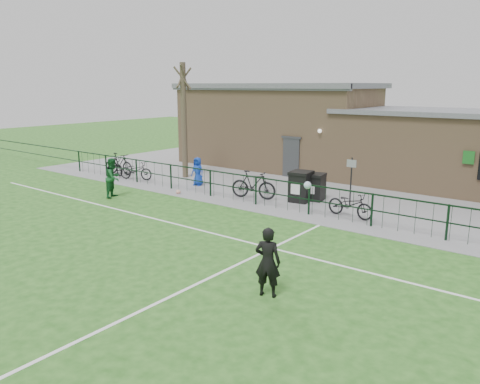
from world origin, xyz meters
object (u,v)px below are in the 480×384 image
Objects in this scene: wheelie_bin_left at (301,187)px; bicycle_b at (120,164)px; bicycle_e at (350,204)px; outfield_player at (113,178)px; bicycle_c at (136,170)px; bicycle_d at (253,185)px; wheelie_bin_right at (315,188)px; ball_ground at (178,192)px; spectator_child at (198,171)px; bare_tree at (184,121)px; sign_post at (351,182)px; bicycle_a at (114,166)px.

wheelie_bin_left is 11.14m from bicycle_b.
outfield_player is at bearing 115.85° from bicycle_e.
bicycle_c is at bearing 12.44° from outfield_player.
bicycle_d is (-1.89, -0.83, 0.01)m from wheelie_bin_left.
ball_ground is (-5.51, -2.77, -0.45)m from wheelie_bin_right.
bicycle_c is 1.33× the size of spectator_child.
bare_tree is at bearing -15.70° from outfield_player.
bicycle_b is 0.96× the size of bicycle_d.
bicycle_d is at bearing -158.03° from wheelie_bin_right.
bicycle_b is at bearing -174.14° from sign_post.
wheelie_bin_right is at bearing -86.37° from bicycle_b.
sign_post reaches higher than bicycle_d.
bicycle_b is (0.18, 0.25, 0.09)m from bicycle_a.
bicycle_e is 8.44m from spectator_child.
bicycle_c is (1.86, -0.43, -0.10)m from bicycle_b.
spectator_child is at bearing -173.60° from sign_post.
bicycle_a is at bearing 177.28° from wheelie_bin_left.
bicycle_c is (-9.25, -1.20, -0.12)m from wheelie_bin_left.
wheelie_bin_right is at bearing -72.77° from bicycle_d.
bicycle_c is at bearing 166.47° from ball_ground.
bicycle_a is at bearing 76.48° from bicycle_d.
wheelie_bin_right is at bearing 26.66° from ball_ground.
bicycle_d is at bearing -78.92° from outfield_player.
spectator_child is (-7.68, -0.86, -0.30)m from sign_post.
bicycle_a is 14.01m from bicycle_e.
bicycle_e is at bearing -79.78° from bicycle_a.
spectator_child is (-6.06, -0.86, 0.16)m from wheelie_bin_right.
bicycle_a is at bearing -173.16° from sign_post.
sign_post reaches higher than spectator_child.
bicycle_a is at bearing 141.30° from bicycle_b.
outfield_player reaches higher than wheelie_bin_right.
bicycle_b is (-3.42, -1.66, -2.39)m from bare_tree.
bare_tree is 3.44× the size of outfield_player.
bicycle_e is at bearing -10.25° from bare_tree.
wheelie_bin_right is 0.62× the size of outfield_player.
bicycle_b is 13.83m from bicycle_e.
sign_post reaches higher than outfield_player.
bare_tree is 4.49m from bicycle_b.
bicycle_b is at bearing -154.11° from bare_tree.
outfield_player reaches higher than wheelie_bin_left.
bicycle_b is at bearing 57.29° from bicycle_c.
bicycle_c is 3.88m from outfield_player.
bicycle_d is (-3.87, -1.41, -0.39)m from sign_post.
bicycle_c is at bearing -106.09° from bicycle_b.
bicycle_b is 1.04× the size of bicycle_e.
sign_post reaches higher than wheelie_bin_right.
outfield_player reaches higher than ball_ground.
bicycle_d is at bearing -164.13° from wheelie_bin_left.
sign_post reaches higher than ball_ground.
sign_post reaches higher than wheelie_bin_left.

